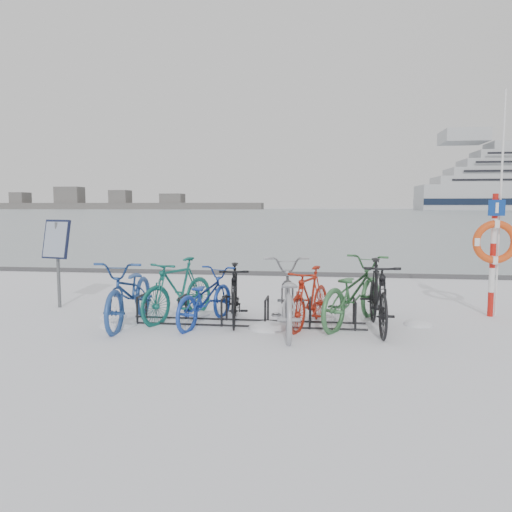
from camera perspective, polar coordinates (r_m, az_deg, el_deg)
name	(u,v)px	position (r m, az deg, el deg)	size (l,w,h in m)	color
ground	(245,324)	(8.44, -1.23, -7.77)	(900.00, 900.00, 0.00)	white
ice_sheet	(317,212)	(163.13, 6.98, 5.05)	(400.00, 298.00, 0.02)	#A8B5BD
quay_edge	(276,274)	(14.20, 2.34, -2.02)	(400.00, 0.25, 0.10)	#3F3F42
bike_rack	(245,313)	(8.40, -1.24, -6.57)	(4.00, 0.48, 0.46)	black
info_board	(57,244)	(10.32, -21.83, 1.23)	(0.60, 0.35, 1.71)	#595B5E
lifebuoy_station	(495,242)	(9.71, 25.65, 1.42)	(0.77, 0.22, 3.98)	red
shoreline	(100,204)	(295.09, -17.39, 5.68)	(180.00, 12.00, 9.50)	#474747
bike_0	(130,290)	(8.63, -14.16, -3.80)	(0.75, 2.16, 1.13)	navy
bike_1	(178,288)	(8.80, -8.89, -3.60)	(0.52, 1.84, 1.11)	#135B51
bike_2	(205,295)	(8.42, -5.86, -4.49)	(0.64, 1.83, 0.96)	#193BA0
bike_3	(235,292)	(8.53, -2.47, -4.11)	(0.48, 1.70, 1.02)	black
bike_4	(287,294)	(7.92, 3.56, -4.39)	(0.77, 2.21, 1.16)	#97999F
bike_5	(310,296)	(8.25, 6.14, -4.53)	(0.47, 1.68, 1.01)	#9F2011
bike_6	(353,290)	(8.51, 10.99, -3.79)	(0.77, 2.20, 1.15)	#366B3D
bike_7	(378,293)	(8.21, 13.78, -4.18)	(0.55, 1.93, 1.16)	black
snow_drifts	(235,323)	(8.49, -2.45, -7.69)	(5.74, 1.46, 0.22)	white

